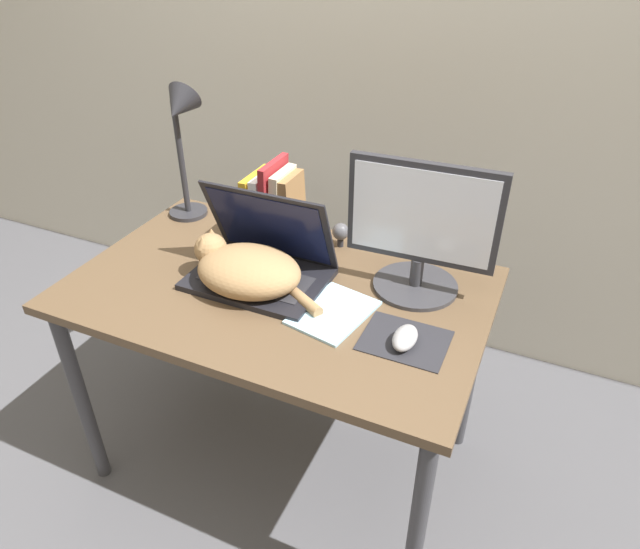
% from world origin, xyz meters
% --- Properties ---
extents(ground_plane, '(12.00, 12.00, 0.00)m').
position_xyz_m(ground_plane, '(0.00, 0.00, 0.00)').
color(ground_plane, '#4C4C51').
extents(wall_back, '(8.00, 0.05, 2.60)m').
position_xyz_m(wall_back, '(0.00, 1.28, 1.30)').
color(wall_back, beige).
rests_on(wall_back, ground_plane).
extents(desk, '(1.17, 0.73, 0.72)m').
position_xyz_m(desk, '(0.00, 0.37, 0.64)').
color(desk, brown).
rests_on(desk, ground_plane).
extents(laptop, '(0.38, 0.27, 0.27)m').
position_xyz_m(laptop, '(-0.06, 0.39, 0.77)').
color(laptop, black).
rests_on(laptop, desk).
extents(cat, '(0.42, 0.25, 0.14)m').
position_xyz_m(cat, '(-0.07, 0.32, 0.78)').
color(cat, '#99754C').
rests_on(cat, desk).
extents(external_monitor, '(0.40, 0.24, 0.37)m').
position_xyz_m(external_monitor, '(0.36, 0.52, 0.90)').
color(external_monitor, '#333338').
rests_on(external_monitor, desk).
extents(mousepad, '(0.21, 0.17, 0.00)m').
position_xyz_m(mousepad, '(0.40, 0.28, 0.72)').
color(mousepad, '#232328').
rests_on(mousepad, desk).
extents(computer_mouse, '(0.06, 0.10, 0.04)m').
position_xyz_m(computer_mouse, '(0.40, 0.27, 0.74)').
color(computer_mouse, '#99999E').
rests_on(computer_mouse, mousepad).
extents(book_row, '(0.16, 0.16, 0.26)m').
position_xyz_m(book_row, '(-0.14, 0.62, 0.83)').
color(book_row, gold).
rests_on(book_row, desk).
extents(desk_lamp, '(0.17, 0.17, 0.46)m').
position_xyz_m(desk_lamp, '(-0.45, 0.60, 1.03)').
color(desk_lamp, '#28282D').
rests_on(desk_lamp, desk).
extents(notepad, '(0.21, 0.25, 0.01)m').
position_xyz_m(notepad, '(0.19, 0.31, 0.73)').
color(notepad, '#99C6E0').
rests_on(notepad, desk).
extents(webcam, '(0.05, 0.05, 0.08)m').
position_xyz_m(webcam, '(0.08, 0.65, 0.77)').
color(webcam, '#232328').
rests_on(webcam, desk).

